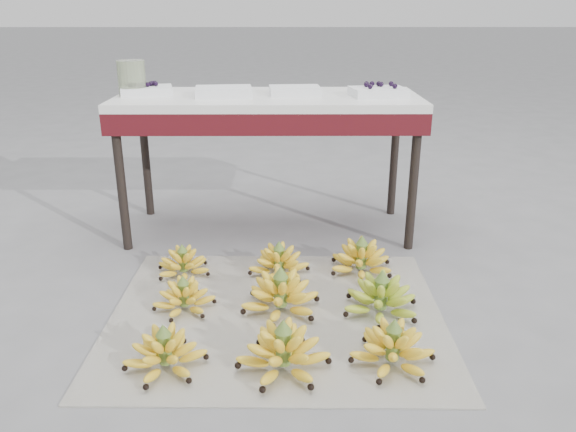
{
  "coord_description": "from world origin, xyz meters",
  "views": [
    {
      "loc": [
        -0.07,
        -1.81,
        1.1
      ],
      "look_at": [
        -0.06,
        0.29,
        0.31
      ],
      "focal_mm": 35.0,
      "sensor_mm": 36.0,
      "label": 1
    }
  ],
  "objects_px": {
    "newspaper_mat": "(277,315)",
    "bunch_back_center": "(279,263)",
    "glass_jar": "(132,78)",
    "bunch_front_right": "(393,349)",
    "tray_right": "(295,91)",
    "tray_far_right": "(378,92)",
    "bunch_mid_right": "(381,298)",
    "bunch_front_left": "(165,353)",
    "tray_left": "(224,92)",
    "bunch_back_right": "(361,259)",
    "bunch_front_center": "(283,352)",
    "tray_far_left": "(147,90)",
    "bunch_mid_center": "(281,295)",
    "bunch_back_left": "(183,264)",
    "bunch_mid_left": "(184,298)",
    "vendor_table": "(268,112)"
  },
  "relations": [
    {
      "from": "bunch_front_center",
      "to": "bunch_mid_right",
      "type": "bearing_deg",
      "value": 54.43
    },
    {
      "from": "bunch_front_right",
      "to": "bunch_mid_right",
      "type": "relative_size",
      "value": 0.91
    },
    {
      "from": "glass_jar",
      "to": "bunch_front_right",
      "type": "bearing_deg",
      "value": -47.74
    },
    {
      "from": "bunch_front_center",
      "to": "bunch_mid_left",
      "type": "xyz_separation_m",
      "value": [
        -0.38,
        0.38,
        -0.01
      ]
    },
    {
      "from": "newspaper_mat",
      "to": "bunch_back_left",
      "type": "xyz_separation_m",
      "value": [
        -0.41,
        0.34,
        0.05
      ]
    },
    {
      "from": "bunch_front_left",
      "to": "bunch_front_center",
      "type": "distance_m",
      "value": 0.38
    },
    {
      "from": "newspaper_mat",
      "to": "bunch_front_left",
      "type": "height_order",
      "value": "bunch_front_left"
    },
    {
      "from": "newspaper_mat",
      "to": "vendor_table",
      "type": "bearing_deg",
      "value": 93.25
    },
    {
      "from": "bunch_front_center",
      "to": "tray_left",
      "type": "height_order",
      "value": "tray_left"
    },
    {
      "from": "bunch_front_center",
      "to": "bunch_front_right",
      "type": "distance_m",
      "value": 0.35
    },
    {
      "from": "tray_far_left",
      "to": "tray_right",
      "type": "distance_m",
      "value": 0.72
    },
    {
      "from": "bunch_mid_center",
      "to": "tray_left",
      "type": "bearing_deg",
      "value": 94.1
    },
    {
      "from": "bunch_back_left",
      "to": "bunch_back_right",
      "type": "relative_size",
      "value": 0.94
    },
    {
      "from": "bunch_front_right",
      "to": "bunch_front_center",
      "type": "bearing_deg",
      "value": -171.41
    },
    {
      "from": "bunch_front_left",
      "to": "bunch_back_left",
      "type": "xyz_separation_m",
      "value": [
        -0.06,
        0.67,
        -0.01
      ]
    },
    {
      "from": "bunch_mid_right",
      "to": "tray_far_left",
      "type": "relative_size",
      "value": 1.19
    },
    {
      "from": "newspaper_mat",
      "to": "bunch_back_center",
      "type": "relative_size",
      "value": 4.66
    },
    {
      "from": "bunch_mid_right",
      "to": "bunch_back_center",
      "type": "distance_m",
      "value": 0.51
    },
    {
      "from": "bunch_back_left",
      "to": "vendor_table",
      "type": "xyz_separation_m",
      "value": [
        0.36,
        0.53,
        0.56
      ]
    },
    {
      "from": "bunch_front_left",
      "to": "bunch_back_center",
      "type": "distance_m",
      "value": 0.76
    },
    {
      "from": "bunch_front_left",
      "to": "bunch_back_center",
      "type": "relative_size",
      "value": 1.0
    },
    {
      "from": "bunch_back_right",
      "to": "tray_right",
      "type": "xyz_separation_m",
      "value": [
        -0.28,
        0.53,
        0.65
      ]
    },
    {
      "from": "bunch_mid_right",
      "to": "bunch_back_left",
      "type": "relative_size",
      "value": 1.1
    },
    {
      "from": "bunch_front_right",
      "to": "vendor_table",
      "type": "relative_size",
      "value": 0.2
    },
    {
      "from": "bunch_front_left",
      "to": "tray_left",
      "type": "bearing_deg",
      "value": 86.85
    },
    {
      "from": "newspaper_mat",
      "to": "bunch_back_center",
      "type": "bearing_deg",
      "value": 88.93
    },
    {
      "from": "bunch_mid_left",
      "to": "bunch_mid_center",
      "type": "height_order",
      "value": "bunch_mid_center"
    },
    {
      "from": "bunch_mid_left",
      "to": "vendor_table",
      "type": "height_order",
      "value": "vendor_table"
    },
    {
      "from": "bunch_mid_center",
      "to": "tray_right",
      "type": "relative_size",
      "value": 1.45
    },
    {
      "from": "bunch_back_right",
      "to": "vendor_table",
      "type": "distance_m",
      "value": 0.86
    },
    {
      "from": "bunch_front_left",
      "to": "bunch_mid_left",
      "type": "height_order",
      "value": "bunch_front_left"
    },
    {
      "from": "tray_right",
      "to": "tray_far_right",
      "type": "height_order",
      "value": "tray_far_right"
    },
    {
      "from": "bunch_front_right",
      "to": "bunch_back_right",
      "type": "distance_m",
      "value": 0.68
    },
    {
      "from": "tray_right",
      "to": "glass_jar",
      "type": "height_order",
      "value": "glass_jar"
    },
    {
      "from": "tray_far_right",
      "to": "bunch_mid_right",
      "type": "bearing_deg",
      "value": -95.6
    },
    {
      "from": "newspaper_mat",
      "to": "glass_jar",
      "type": "xyz_separation_m",
      "value": [
        -0.7,
        0.87,
        0.78
      ]
    },
    {
      "from": "bunch_front_left",
      "to": "newspaper_mat",
      "type": "bearing_deg",
      "value": 44.49
    },
    {
      "from": "vendor_table",
      "to": "tray_far_right",
      "type": "distance_m",
      "value": 0.54
    },
    {
      "from": "bunch_back_center",
      "to": "tray_far_left",
      "type": "height_order",
      "value": "tray_far_left"
    },
    {
      "from": "bunch_front_left",
      "to": "bunch_front_center",
      "type": "relative_size",
      "value": 0.77
    },
    {
      "from": "bunch_mid_right",
      "to": "vendor_table",
      "type": "relative_size",
      "value": 0.22
    },
    {
      "from": "bunch_mid_center",
      "to": "tray_far_left",
      "type": "bearing_deg",
      "value": 112.41
    },
    {
      "from": "bunch_mid_left",
      "to": "vendor_table",
      "type": "bearing_deg",
      "value": 84.98
    },
    {
      "from": "bunch_front_right",
      "to": "bunch_mid_center",
      "type": "height_order",
      "value": "bunch_mid_center"
    },
    {
      "from": "tray_far_left",
      "to": "tray_left",
      "type": "distance_m",
      "value": 0.38
    },
    {
      "from": "bunch_front_right",
      "to": "bunch_mid_left",
      "type": "bearing_deg",
      "value": 158.5
    },
    {
      "from": "bunch_back_left",
      "to": "bunch_back_right",
      "type": "bearing_deg",
      "value": 19.02
    },
    {
      "from": "bunch_back_right",
      "to": "glass_jar",
      "type": "distance_m",
      "value": 1.38
    },
    {
      "from": "tray_left",
      "to": "bunch_back_right",
      "type": "bearing_deg",
      "value": -37.71
    },
    {
      "from": "bunch_front_left",
      "to": "bunch_mid_right",
      "type": "distance_m",
      "value": 0.82
    }
  ]
}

